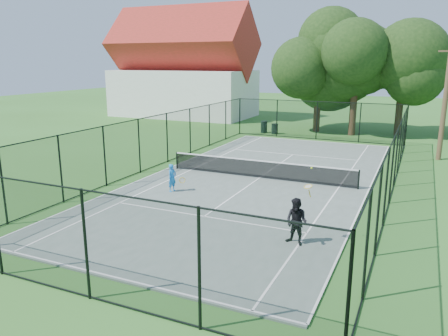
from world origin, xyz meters
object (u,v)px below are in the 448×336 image
at_px(trash_bin_right, 275,129).
at_px(player_black, 297,222).
at_px(tennis_net, 260,168).
at_px(utility_pole, 445,101).
at_px(trash_bin_left, 264,127).
at_px(player_blue, 172,178).

relative_size(trash_bin_right, player_black, 0.33).
relative_size(tennis_net, utility_pole, 1.39).
bearing_deg(tennis_net, utility_pole, 46.16).
bearing_deg(trash_bin_left, player_black, -68.06).
height_order(trash_bin_left, trash_bin_right, trash_bin_left).
relative_size(trash_bin_left, trash_bin_right, 1.16).
bearing_deg(player_black, utility_pole, 74.29).
bearing_deg(utility_pole, trash_bin_right, 157.27).
xyz_separation_m(player_blue, player_black, (6.92, -3.55, 0.15)).
distance_m(trash_bin_left, utility_pole, 14.88).
bearing_deg(trash_bin_left, trash_bin_right, -12.61).
height_order(player_blue, player_black, player_black).
bearing_deg(player_black, player_blue, 152.83).
bearing_deg(tennis_net, player_blue, -126.43).
distance_m(trash_bin_left, player_black, 23.67).
xyz_separation_m(trash_bin_right, player_blue, (0.88, -18.17, 0.28)).
bearing_deg(player_black, trash_bin_right, 109.76).
bearing_deg(tennis_net, player_black, -61.94).
bearing_deg(player_blue, trash_bin_left, 95.96).
relative_size(trash_bin_left, utility_pole, 0.14).
relative_size(tennis_net, player_black, 3.88).
bearing_deg(utility_pole, player_blue, -131.75).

